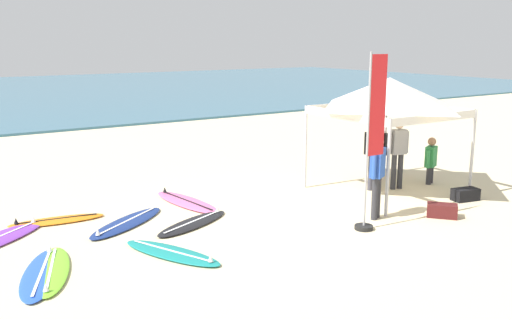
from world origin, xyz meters
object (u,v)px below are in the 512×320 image
canopy_tent (389,93)px  person_red (374,142)px  surfboard_blue (42,273)px  gear_bag_near_tent (465,194)px  surfboard_lime (51,271)px  person_blue (377,172)px  surfboard_navy (127,223)px  person_grey (398,150)px  surfboard_teal (172,253)px  banner_flag (371,149)px  person_green (431,159)px  surfboard_orange (56,220)px  gear_bag_by_pole (442,211)px  surfboard_pink (187,202)px  surfboard_black (193,223)px  person_black (375,151)px

canopy_tent → person_red: canopy_tent is taller
surfboard_blue → gear_bag_near_tent: (9.11, -0.94, 0.10)m
surfboard_lime → person_blue: size_ratio=1.24×
surfboard_navy → gear_bag_near_tent: gear_bag_near_tent is taller
surfboard_lime → person_grey: (8.41, 0.61, 0.95)m
surfboard_teal → canopy_tent: bearing=8.7°
person_blue → banner_flag: bearing=-146.6°
person_grey → person_green: bearing=-5.6°
surfboard_blue → surfboard_orange: size_ratio=1.14×
gear_bag_by_pole → surfboard_pink: bearing=136.5°
gear_bag_near_tent → surfboard_black: bearing=162.8°
surfboard_navy → person_black: size_ratio=1.26×
surfboard_orange → person_black: size_ratio=1.11×
surfboard_orange → person_blue: (5.58, -3.35, 0.95)m
gear_bag_by_pole → surfboard_navy: bearing=151.1°
surfboard_teal → surfboard_orange: (-1.21, 2.89, 0.00)m
canopy_tent → surfboard_blue: size_ratio=1.32×
surfboard_blue → person_green: (9.65, 0.53, 0.62)m
surfboard_black → surfboard_lime: 3.08m
banner_flag → surfboard_blue: bearing=168.9°
surfboard_pink → person_blue: bearing=-48.2°
person_blue → gear_bag_by_pole: bearing=-29.4°
canopy_tent → surfboard_teal: size_ratio=1.35×
canopy_tent → person_green: bearing=-2.5°
person_red → gear_bag_near_tent: (0.32, -2.65, -0.85)m
surfboard_pink → surfboard_blue: bearing=-147.4°
surfboard_teal → gear_bag_near_tent: gear_bag_near_tent is taller
surfboard_orange → person_black: bearing=-13.7°
surfboard_pink → gear_bag_by_pole: 5.52m
surfboard_teal → banner_flag: banner_flag is taller
surfboard_blue → person_grey: 8.63m
surfboard_blue → surfboard_navy: size_ratio=1.01×
canopy_tent → surfboard_black: bearing=176.5°
surfboard_teal → person_black: 6.11m
surfboard_black → surfboard_blue: same height
surfboard_navy → banner_flag: size_ratio=0.63×
surfboard_pink → surfboard_orange: same height
surfboard_lime → person_red: bearing=10.9°
surfboard_navy → gear_bag_near_tent: 7.57m
surfboard_teal → gear_bag_near_tent: (7.04, -0.62, 0.10)m
canopy_tent → surfboard_teal: (-6.04, -0.93, -2.35)m
canopy_tent → surfboard_blue: bearing=-175.7°
person_green → surfboard_teal: bearing=-173.5°
person_green → gear_bag_near_tent: bearing=-110.0°
person_red → gear_bag_by_pole: (-1.14, -3.17, -0.85)m
person_grey → person_red: bearing=77.2°
person_blue → gear_bag_near_tent: person_blue is taller
person_black → person_blue: same height
person_blue → gear_bag_by_pole: size_ratio=2.85×
surfboard_navy → person_black: bearing=-7.8°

